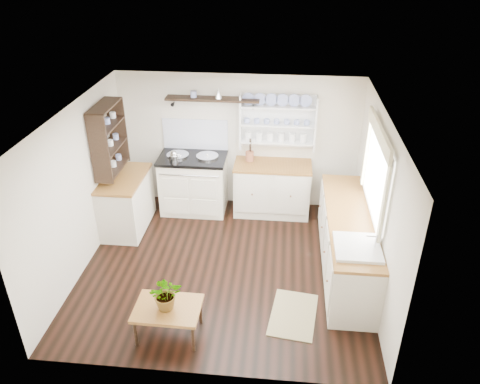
% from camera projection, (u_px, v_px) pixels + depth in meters
% --- Properties ---
extents(floor, '(4.00, 3.80, 0.01)m').
position_uv_depth(floor, '(225.00, 266.00, 6.76)').
color(floor, black).
rests_on(floor, ground).
extents(wall_back, '(4.00, 0.02, 2.30)m').
position_uv_depth(wall_back, '(238.00, 142.00, 7.86)').
color(wall_back, beige).
rests_on(wall_back, ground).
extents(wall_right, '(0.02, 3.80, 2.30)m').
position_uv_depth(wall_right, '(377.00, 205.00, 6.03)').
color(wall_right, beige).
rests_on(wall_right, ground).
extents(wall_left, '(0.02, 3.80, 2.30)m').
position_uv_depth(wall_left, '(79.00, 190.00, 6.38)').
color(wall_left, beige).
rests_on(wall_left, ground).
extents(ceiling, '(4.00, 3.80, 0.01)m').
position_uv_depth(ceiling, '(222.00, 114.00, 5.65)').
color(ceiling, white).
rests_on(ceiling, wall_back).
extents(window, '(0.08, 1.55, 1.22)m').
position_uv_depth(window, '(376.00, 171.00, 5.97)').
color(window, white).
rests_on(window, wall_right).
extents(aga_cooker, '(1.11, 0.77, 1.03)m').
position_uv_depth(aga_cooker, '(194.00, 183.00, 7.95)').
color(aga_cooker, white).
rests_on(aga_cooker, floor).
extents(back_cabinets, '(1.27, 0.63, 0.90)m').
position_uv_depth(back_cabinets, '(272.00, 188.00, 7.88)').
color(back_cabinets, beige).
rests_on(back_cabinets, floor).
extents(right_cabinets, '(0.62, 2.43, 0.90)m').
position_uv_depth(right_cabinets, '(347.00, 243.00, 6.48)').
color(right_cabinets, beige).
rests_on(right_cabinets, floor).
extents(belfast_sink, '(0.55, 0.60, 0.45)m').
position_uv_depth(belfast_sink, '(356.00, 255.00, 5.66)').
color(belfast_sink, white).
rests_on(belfast_sink, right_cabinets).
extents(left_cabinets, '(0.62, 1.13, 0.90)m').
position_uv_depth(left_cabinets, '(126.00, 202.00, 7.47)').
color(left_cabinets, beige).
rests_on(left_cabinets, floor).
extents(plate_rack, '(1.20, 0.22, 0.90)m').
position_uv_depth(plate_rack, '(278.00, 121.00, 7.58)').
color(plate_rack, white).
rests_on(plate_rack, wall_back).
extents(high_shelf, '(1.50, 0.29, 0.16)m').
position_uv_depth(high_shelf, '(213.00, 100.00, 7.42)').
color(high_shelf, black).
rests_on(high_shelf, wall_back).
extents(left_shelving, '(0.28, 0.80, 1.05)m').
position_uv_depth(left_shelving, '(109.00, 138.00, 6.96)').
color(left_shelving, black).
rests_on(left_shelving, wall_left).
extents(kettle, '(0.17, 0.17, 0.21)m').
position_uv_depth(kettle, '(174.00, 157.00, 7.61)').
color(kettle, silver).
rests_on(kettle, aga_cooker).
extents(utensil_crock, '(0.14, 0.14, 0.16)m').
position_uv_depth(utensil_crock, '(250.00, 156.00, 7.73)').
color(utensil_crock, '#945436').
rests_on(utensil_crock, back_cabinets).
extents(center_table, '(0.78, 0.56, 0.42)m').
position_uv_depth(center_table, '(168.00, 310.00, 5.44)').
color(center_table, brown).
rests_on(center_table, floor).
extents(potted_plant, '(0.45, 0.41, 0.41)m').
position_uv_depth(potted_plant, '(166.00, 294.00, 5.32)').
color(potted_plant, '#3F7233').
rests_on(potted_plant, center_table).
extents(floor_rug, '(0.66, 0.91, 0.02)m').
position_uv_depth(floor_rug, '(293.00, 315.00, 5.89)').
color(floor_rug, olive).
rests_on(floor_rug, floor).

